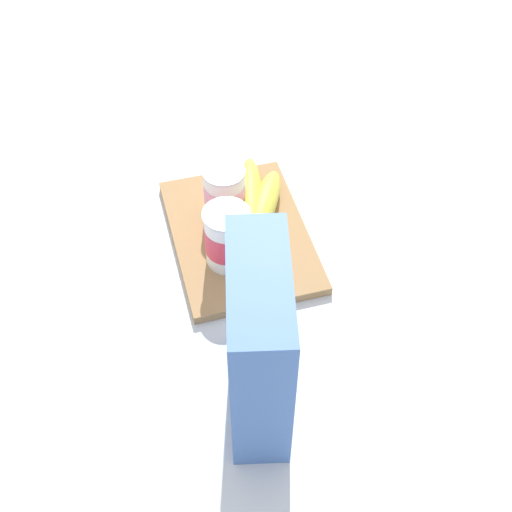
# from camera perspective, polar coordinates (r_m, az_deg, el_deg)

# --- Properties ---
(ground_plane) EXTENTS (2.40, 2.40, 0.00)m
(ground_plane) POSITION_cam_1_polar(r_m,az_deg,el_deg) (1.03, -1.38, 1.51)
(ground_plane) COLOR silver
(cutting_board) EXTENTS (0.28, 0.20, 0.01)m
(cutting_board) POSITION_cam_1_polar(r_m,az_deg,el_deg) (1.03, -1.39, 1.79)
(cutting_board) COLOR #A37A4C
(cutting_board) RESTS_ON ground_plane
(cereal_box) EXTENTS (0.19, 0.10, 0.24)m
(cereal_box) POSITION_cam_1_polar(r_m,az_deg,el_deg) (0.77, 0.25, -7.53)
(cereal_box) COLOR #4770B7
(cereal_box) RESTS_ON ground_plane
(yogurt_cup_front) EXTENTS (0.07, 0.07, 0.10)m
(yogurt_cup_front) POSITION_cam_1_polar(r_m,az_deg,el_deg) (0.95, -2.47, 1.60)
(yogurt_cup_front) COLOR white
(yogurt_cup_front) RESTS_ON cutting_board
(yogurt_cup_back) EXTENTS (0.06, 0.06, 0.08)m
(yogurt_cup_back) POSITION_cam_1_polar(r_m,az_deg,el_deg) (1.03, -2.69, 5.51)
(yogurt_cup_back) COLOR white
(yogurt_cup_back) RESTS_ON cutting_board
(banana_bunch) EXTENTS (0.19, 0.11, 0.04)m
(banana_bunch) POSITION_cam_1_polar(r_m,az_deg,el_deg) (1.04, 0.04, 4.62)
(banana_bunch) COLOR yellow
(banana_bunch) RESTS_ON cutting_board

